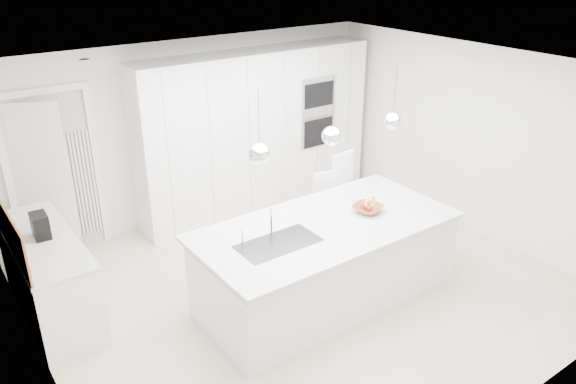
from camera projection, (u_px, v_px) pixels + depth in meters
floor at (303, 287)px, 6.49m from camera, size 5.50×5.50×0.00m
wall_back at (196, 130)px, 7.82m from camera, size 5.50×0.00×5.50m
wall_left at (33, 270)px, 4.51m from camera, size 0.00×5.00×5.00m
ceiling at (306, 71)px, 5.46m from camera, size 5.50×5.50×0.00m
tall_cabinets at (256, 131)px, 8.07m from camera, size 3.60×0.60×2.30m
oven_stack at (319, 113)px, 8.24m from camera, size 0.62×0.04×1.05m
doorway_frame at (55, 177)px, 6.85m from camera, size 1.11×0.08×2.13m
hallway_door at (35, 184)px, 6.69m from camera, size 0.76×0.38×2.00m
radiator at (84, 184)px, 7.09m from camera, size 0.32×0.04×1.40m
left_base_cabinets at (49, 277)px, 5.89m from camera, size 0.60×1.80×0.86m
left_worktop at (41, 240)px, 5.71m from camera, size 0.62×1.82×0.04m
oak_backsplash at (5, 224)px, 5.44m from camera, size 0.02×1.80×0.50m
island_base at (327, 264)px, 6.14m from camera, size 2.80×1.20×0.86m
island_worktop at (326, 226)px, 5.99m from camera, size 2.84×1.40×0.04m
island_sink at (278, 250)px, 5.63m from camera, size 0.84×0.44×0.18m
island_tap at (271, 221)px, 5.71m from camera, size 0.02×0.02×0.30m
pendant_left at (260, 154)px, 5.08m from camera, size 0.20×0.20×0.20m
pendant_mid at (332, 136)px, 5.54m from camera, size 0.20×0.20×0.20m
pendant_right at (393, 121)px, 5.99m from camera, size 0.20×0.20×0.20m
fruit_bowl at (368, 209)px, 6.23m from camera, size 0.41×0.41×0.08m
espresso_machine at (40, 226)px, 5.67m from camera, size 0.17×0.25×0.26m
bar_stool_left at (331, 214)px, 7.07m from camera, size 0.44×0.54×1.03m
bar_stool_right at (350, 202)px, 7.18m from camera, size 0.49×0.61×1.21m
apple_a at (365, 206)px, 6.22m from camera, size 0.09×0.09×0.09m
apple_b at (369, 208)px, 6.18m from camera, size 0.07×0.07×0.07m
apple_c at (367, 205)px, 6.26m from camera, size 0.07×0.07×0.07m
banana_bunch at (370, 202)px, 6.19m from camera, size 0.25×0.18×0.23m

